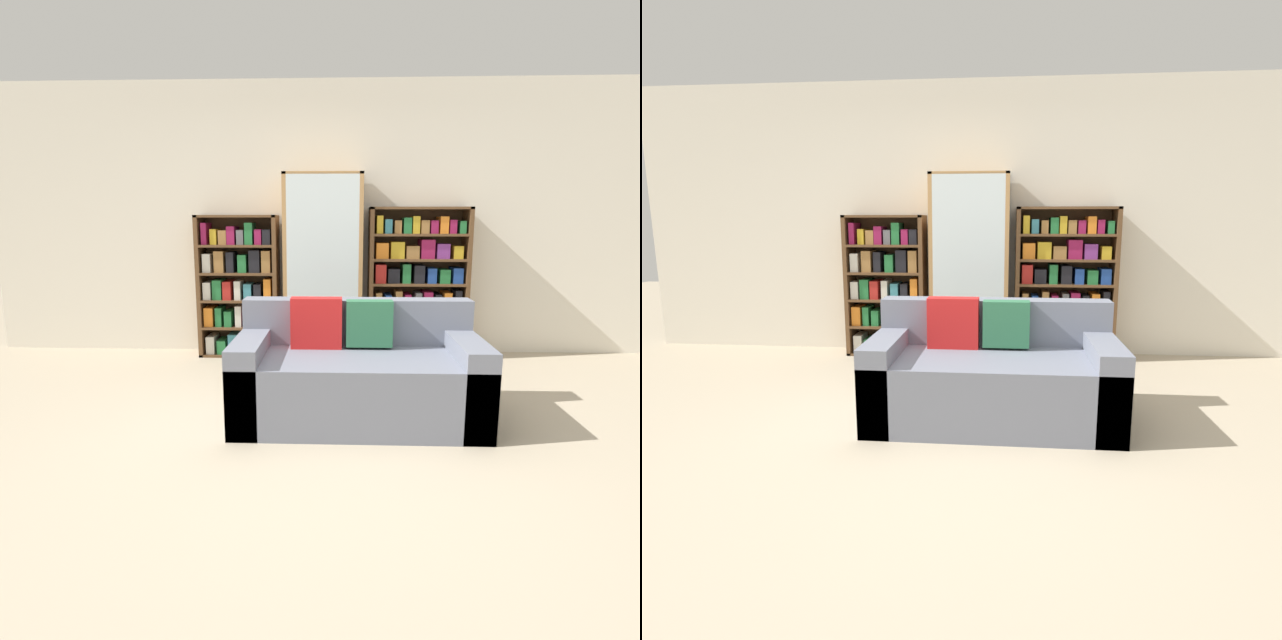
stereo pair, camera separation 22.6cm
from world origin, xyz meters
TOP-DOWN VIEW (x-y plane):
  - ground_plane at (0.00, 0.00)m, footprint 16.00×16.00m
  - wall_back at (0.00, 2.41)m, footprint 7.10×0.06m
  - couch at (0.18, 0.57)m, footprint 1.65×0.86m
  - bookshelf_left at (-0.95, 2.21)m, footprint 0.80×0.32m
  - display_cabinet at (-0.11, 2.19)m, footprint 0.77×0.36m
  - bookshelf_right at (0.82, 2.21)m, footprint 0.97×0.32m
  - wine_bottle at (0.58, 1.35)m, footprint 0.09×0.09m

SIDE VIEW (x-z plane):
  - ground_plane at x=0.00m, z-range 0.00..0.00m
  - wine_bottle at x=0.58m, z-range -0.03..0.32m
  - couch at x=0.18m, z-range -0.11..0.70m
  - bookshelf_left at x=-0.95m, z-range -0.02..1.39m
  - bookshelf_right at x=0.82m, z-range -0.02..1.46m
  - display_cabinet at x=-0.11m, z-range -0.01..1.79m
  - wall_back at x=0.00m, z-range 0.00..2.70m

